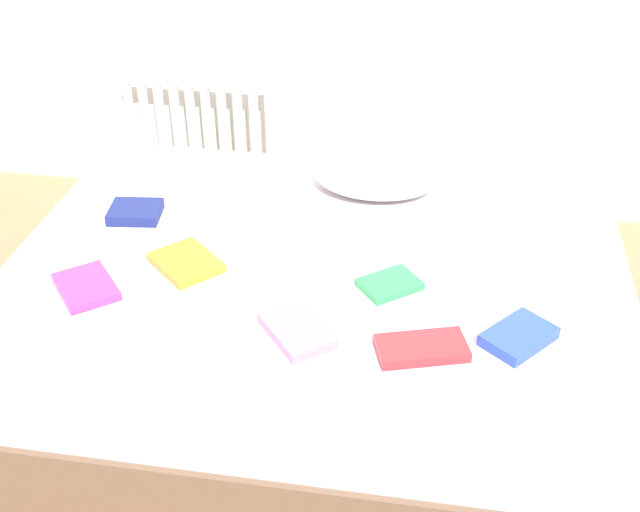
{
  "coord_description": "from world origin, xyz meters",
  "views": [
    {
      "loc": [
        0.36,
        -2.13,
        1.92
      ],
      "look_at": [
        0.0,
        0.05,
        0.48
      ],
      "focal_mm": 45.24,
      "sensor_mm": 36.0,
      "label": 1
    }
  ],
  "objects": [
    {
      "name": "ground_plane",
      "position": [
        0.0,
        0.0,
        0.0
      ],
      "size": [
        8.0,
        8.0,
        0.0
      ],
      "primitive_type": "plane",
      "color": "#93704C"
    },
    {
      "name": "bed",
      "position": [
        0.0,
        0.0,
        0.25
      ],
      "size": [
        2.0,
        1.5,
        0.5
      ],
      "color": "brown",
      "rests_on": "ground"
    },
    {
      "name": "radiator",
      "position": [
        -0.76,
        1.2,
        0.37
      ],
      "size": [
        0.71,
        0.04,
        0.48
      ],
      "color": "white",
      "rests_on": "ground"
    },
    {
      "name": "pillow",
      "position": [
        0.13,
        0.5,
        0.56
      ],
      "size": [
        0.45,
        0.32,
        0.12
      ],
      "primitive_type": "ellipsoid",
      "color": "white",
      "rests_on": "bed"
    },
    {
      "name": "textbook_green",
      "position": [
        0.24,
        -0.12,
        0.51
      ],
      "size": [
        0.21,
        0.21,
        0.02
      ],
      "primitive_type": "cube",
      "rotation": [
        0.0,
        0.0,
        0.68
      ],
      "color": "green",
      "rests_on": "bed"
    },
    {
      "name": "textbook_white",
      "position": [
        -0.05,
        0.04,
        0.51
      ],
      "size": [
        0.27,
        0.24,
        0.03
      ],
      "primitive_type": "cube",
      "rotation": [
        0.0,
        0.0,
        -0.43
      ],
      "color": "white",
      "rests_on": "bed"
    },
    {
      "name": "textbook_orange",
      "position": [
        -0.4,
        -0.11,
        0.51
      ],
      "size": [
        0.27,
        0.27,
        0.03
      ],
      "primitive_type": "cube",
      "rotation": [
        0.0,
        0.0,
        -0.75
      ],
      "color": "orange",
      "rests_on": "bed"
    },
    {
      "name": "textbook_navy",
      "position": [
        -0.67,
        0.16,
        0.52
      ],
      "size": [
        0.19,
        0.17,
        0.04
      ],
      "primitive_type": "cube",
      "rotation": [
        0.0,
        0.0,
        0.13
      ],
      "color": "navy",
      "rests_on": "bed"
    },
    {
      "name": "textbook_pink",
      "position": [
        0.01,
        -0.39,
        0.52
      ],
      "size": [
        0.25,
        0.26,
        0.03
      ],
      "primitive_type": "cube",
      "rotation": [
        0.0,
        0.0,
        -0.9
      ],
      "color": "pink",
      "rests_on": "bed"
    },
    {
      "name": "textbook_purple",
      "position": [
        -0.66,
        -0.29,
        0.51
      ],
      "size": [
        0.25,
        0.26,
        0.03
      ],
      "primitive_type": "cube",
      "rotation": [
        0.0,
        0.0,
        -0.87
      ],
      "color": "purple",
      "rests_on": "bed"
    },
    {
      "name": "textbook_blue",
      "position": [
        0.62,
        -0.32,
        0.52
      ],
      "size": [
        0.23,
        0.24,
        0.04
      ],
      "primitive_type": "cube",
      "rotation": [
        0.0,
        0.0,
        0.88
      ],
      "color": "#2847B7",
      "rests_on": "bed"
    },
    {
      "name": "textbook_red",
      "position": [
        0.36,
        -0.41,
        0.52
      ],
      "size": [
        0.27,
        0.19,
        0.03
      ],
      "primitive_type": "cube",
      "rotation": [
        0.0,
        0.0,
        0.31
      ],
      "color": "red",
      "rests_on": "bed"
    }
  ]
}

